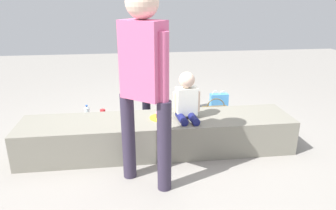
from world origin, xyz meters
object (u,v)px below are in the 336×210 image
at_px(child_seated, 187,99).
at_px(adult_standing, 144,73).
at_px(cake_plate, 160,116).
at_px(party_cup_red, 103,114).
at_px(water_bottle_near_gift, 87,112).
at_px(gift_bag, 219,102).
at_px(cake_box_white, 244,115).
at_px(handbag_black_leather, 181,116).
at_px(handbag_brown_canvas, 215,114).

bearing_deg(child_seated, adult_standing, -129.24).
relative_size(cake_plate, party_cup_red, 1.96).
bearing_deg(adult_standing, party_cup_red, 106.86).
bearing_deg(water_bottle_near_gift, party_cup_red, -1.86).
bearing_deg(party_cup_red, gift_bag, 1.18).
bearing_deg(water_bottle_near_gift, adult_standing, -66.75).
relative_size(water_bottle_near_gift, cake_box_white, 0.56).
distance_m(gift_bag, water_bottle_near_gift, 1.82).
relative_size(adult_standing, handbag_black_leather, 5.33).
distance_m(adult_standing, handbag_black_leather, 1.62).
height_order(water_bottle_near_gift, cake_box_white, water_bottle_near_gift).
height_order(cake_plate, handbag_brown_canvas, cake_plate).
bearing_deg(adult_standing, handbag_black_leather, 67.52).
height_order(adult_standing, party_cup_red, adult_standing).
bearing_deg(cake_plate, handbag_brown_canvas, 39.71).
xyz_separation_m(cake_box_white, handbag_black_leather, (-0.86, -0.03, 0.04)).
relative_size(child_seated, handbag_black_leather, 1.57).
distance_m(child_seated, party_cup_red, 1.50).
xyz_separation_m(handbag_black_leather, handbag_brown_canvas, (0.44, -0.02, 0.01)).
height_order(adult_standing, handbag_brown_canvas, adult_standing).
height_order(child_seated, water_bottle_near_gift, child_seated).
height_order(child_seated, cake_plate, child_seated).
distance_m(child_seated, water_bottle_near_gift, 1.64).
distance_m(gift_bag, cake_box_white, 0.44).
xyz_separation_m(adult_standing, cake_plate, (0.19, 0.59, -0.61)).
relative_size(gift_bag, water_bottle_near_gift, 1.67).
distance_m(water_bottle_near_gift, handbag_brown_canvas, 1.70).
bearing_deg(cake_plate, party_cup_red, 123.53).
height_order(cake_plate, party_cup_red, cake_plate).
relative_size(party_cup_red, cake_box_white, 0.35).
bearing_deg(adult_standing, cake_box_white, 43.00).
relative_size(water_bottle_near_gift, party_cup_red, 1.61).
bearing_deg(cake_box_white, child_seated, -141.70).
relative_size(adult_standing, water_bottle_near_gift, 8.87).
distance_m(cake_plate, cake_box_white, 1.41).
relative_size(cake_plate, cake_box_white, 0.69).
height_order(child_seated, handbag_black_leather, child_seated).
relative_size(gift_bag, handbag_black_leather, 1.00).
bearing_deg(child_seated, cake_plate, 172.06).
bearing_deg(child_seated, party_cup_red, 131.74).
bearing_deg(handbag_black_leather, adult_standing, -112.48).
distance_m(gift_bag, handbag_black_leather, 0.72).
bearing_deg(cake_box_white, party_cup_red, 170.14).
bearing_deg(adult_standing, gift_bag, 55.50).
distance_m(adult_standing, cake_box_white, 2.10).
height_order(child_seated, handbag_brown_canvas, child_seated).
xyz_separation_m(child_seated, handbag_brown_canvas, (0.51, 0.68, -0.46)).
relative_size(child_seated, party_cup_red, 4.22).
height_order(party_cup_red, handbag_brown_canvas, handbag_brown_canvas).
xyz_separation_m(cake_plate, handbag_black_leather, (0.33, 0.67, -0.28)).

